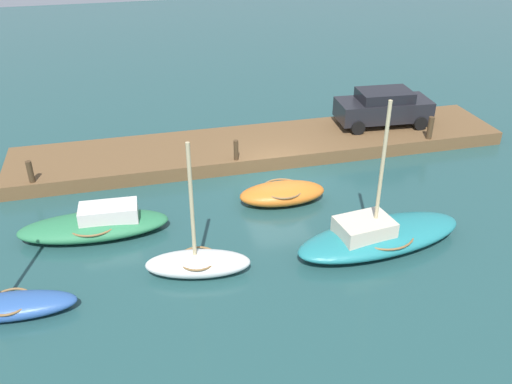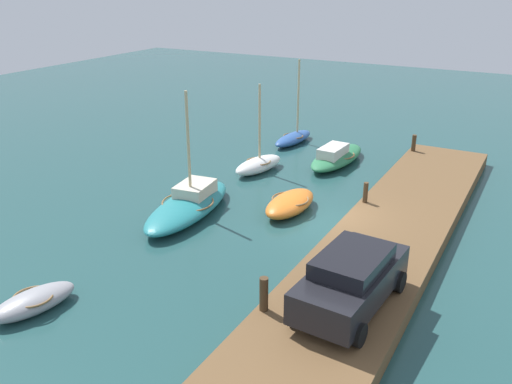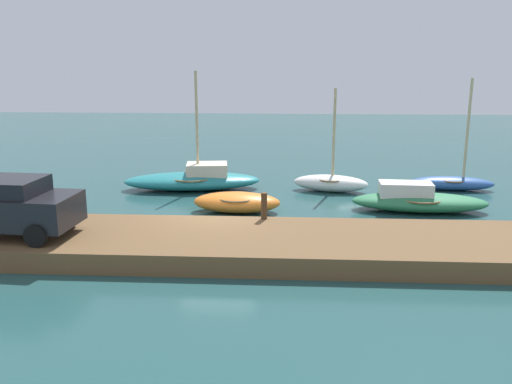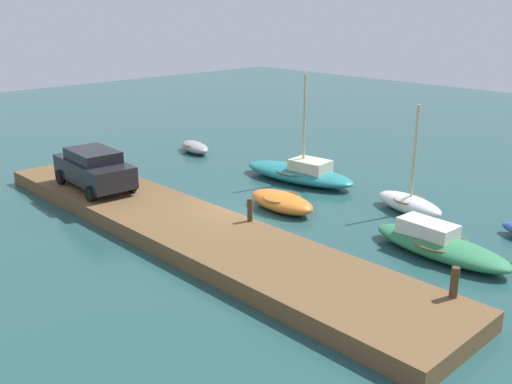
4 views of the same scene
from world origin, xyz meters
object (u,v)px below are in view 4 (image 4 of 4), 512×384
dinghy_grey (195,147)px  parked_car (94,168)px  rowboat_orange (281,201)px  motorboat_green (439,244)px  mooring_post_mid_east (454,282)px  mooring_post_mid_west (250,210)px  sailboat_teal (300,172)px  mooring_post_west (120,162)px  rowboat_white (409,203)px

dinghy_grey → parked_car: (3.93, -8.51, 1.17)m
rowboat_orange → motorboat_green: 6.90m
mooring_post_mid_east → rowboat_orange: bearing=162.7°
mooring_post_mid_east → parked_car: parked_car is taller
motorboat_green → mooring_post_mid_west: mooring_post_mid_west is taller
sailboat_teal → rowboat_orange: sailboat_teal is taller
mooring_post_mid_west → motorboat_green: bearing=31.1°
mooring_post_west → rowboat_orange: bearing=20.3°
mooring_post_west → parked_car: 2.49m
dinghy_grey → mooring_post_mid_west: size_ratio=3.23×
rowboat_white → motorboat_green: bearing=-33.8°
sailboat_teal → rowboat_orange: (2.26, -3.63, -0.07)m
dinghy_grey → rowboat_orange: (10.36, -3.56, 0.07)m
sailboat_teal → rowboat_orange: bearing=-65.2°
motorboat_green → sailboat_teal: bearing=164.4°
motorboat_green → mooring_post_mid_east: size_ratio=5.86×
rowboat_white → mooring_post_west: bearing=-139.8°
rowboat_orange → motorboat_green: motorboat_green is taller
rowboat_orange → mooring_post_mid_west: mooring_post_mid_west is taller
dinghy_grey → mooring_post_mid_west: (11.52, -6.44, 0.71)m
mooring_post_west → mooring_post_mid_east: 17.03m
rowboat_orange → rowboat_white: bearing=45.5°
rowboat_orange → rowboat_white: rowboat_white is taller
motorboat_green → mooring_post_west: (-14.66, -3.45, 0.69)m
mooring_post_mid_east → parked_car: (-15.68, -2.06, 0.45)m
dinghy_grey → rowboat_white: 14.17m
rowboat_white → parked_car: bearing=-129.2°
rowboat_orange → mooring_post_mid_east: (9.24, -2.88, 0.65)m
rowboat_orange → dinghy_grey: bearing=163.1°
dinghy_grey → parked_car: bearing=-52.4°
motorboat_green → mooring_post_mid_east: (2.37, -3.45, 0.62)m
dinghy_grey → rowboat_orange: 10.96m
mooring_post_mid_west → mooring_post_mid_east: mooring_post_mid_east is taller
rowboat_white → mooring_post_mid_east: (5.44, -6.49, 0.63)m
sailboat_teal → rowboat_white: size_ratio=1.39×
rowboat_orange → mooring_post_west: size_ratio=3.25×
rowboat_orange → parked_car: size_ratio=0.75×
sailboat_teal → mooring_post_mid_east: bearing=-36.7°
sailboat_teal → rowboat_white: sailboat_teal is taller
mooring_post_west → mooring_post_mid_west: bearing=0.0°
mooring_post_west → mooring_post_mid_east: (17.03, 0.00, -0.07)m
rowboat_white → motorboat_green: size_ratio=0.86×
rowboat_orange → sailboat_teal: bearing=124.0°
dinghy_grey → parked_car: size_ratio=0.63×
dinghy_grey → rowboat_orange: bearing=-6.1°
rowboat_orange → rowboat_white: 5.24m
rowboat_orange → rowboat_white: (3.81, 3.60, 0.02)m
rowboat_orange → parked_car: bearing=-140.4°
motorboat_green → mooring_post_mid_east: 4.23m
sailboat_teal → mooring_post_mid_east: (11.51, -6.51, 0.58)m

